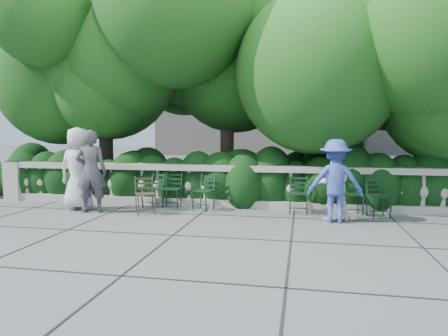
% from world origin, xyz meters
% --- Properties ---
extents(ground, '(90.00, 90.00, 0.00)m').
position_xyz_m(ground, '(0.00, 0.00, 0.00)').
color(ground, '#53565B').
rests_on(ground, ground).
extents(balustrade, '(12.00, 0.44, 1.00)m').
position_xyz_m(balustrade, '(0.00, 1.80, 0.49)').
color(balustrade, '#9E998E').
rests_on(balustrade, ground).
extents(shrub_hedge, '(15.00, 2.60, 1.70)m').
position_xyz_m(shrub_hedge, '(0.00, 3.00, 0.00)').
color(shrub_hedge, black).
rests_on(shrub_hedge, ground).
extents(tree_canopy, '(15.04, 6.52, 6.78)m').
position_xyz_m(tree_canopy, '(0.69, 3.19, 3.96)').
color(tree_canopy, '#3F3023').
rests_on(tree_canopy, ground).
extents(chair_a, '(0.61, 0.62, 0.84)m').
position_xyz_m(chair_a, '(-1.84, 1.22, 0.00)').
color(chair_a, black).
rests_on(chair_a, ground).
extents(chair_b, '(0.58, 0.60, 0.84)m').
position_xyz_m(chair_b, '(-0.58, 1.15, 0.00)').
color(chair_b, black).
rests_on(chair_b, ground).
extents(chair_c, '(0.46, 0.50, 0.84)m').
position_xyz_m(chair_c, '(-1.33, 1.29, 0.00)').
color(chair_c, black).
rests_on(chair_c, ground).
extents(chair_d, '(0.52, 0.55, 0.84)m').
position_xyz_m(chair_d, '(2.74, 1.21, 0.00)').
color(chair_d, black).
rests_on(chair_d, ground).
extents(chair_e, '(0.44, 0.48, 0.84)m').
position_xyz_m(chair_e, '(1.59, 1.16, 0.00)').
color(chair_e, black).
rests_on(chair_e, ground).
extents(chair_f, '(0.56, 0.59, 0.84)m').
position_xyz_m(chair_f, '(3.29, 1.14, 0.00)').
color(chair_f, black).
rests_on(chair_f, ground).
extents(chair_weathered, '(0.62, 0.64, 0.84)m').
position_xyz_m(chair_weathered, '(-1.57, 0.47, 0.00)').
color(chair_weathered, black).
rests_on(chair_weathered, ground).
extents(person_businessman, '(0.96, 0.66, 1.89)m').
position_xyz_m(person_businessman, '(-3.36, 0.85, 0.94)').
color(person_businessman, silver).
rests_on(person_businessman, ground).
extents(person_woman_grey, '(0.76, 0.59, 1.83)m').
position_xyz_m(person_woman_grey, '(-2.91, 0.59, 0.91)').
color(person_woman_grey, '#444348').
rests_on(person_woman_grey, ground).
extents(person_casual_man, '(0.74, 0.59, 1.47)m').
position_xyz_m(person_casual_man, '(2.28, 0.81, 0.74)').
color(person_casual_man, white).
rests_on(person_casual_man, ground).
extents(person_older_blue, '(1.07, 0.63, 1.64)m').
position_xyz_m(person_older_blue, '(2.31, 0.62, 0.82)').
color(person_older_blue, '#384EAA').
rests_on(person_older_blue, ground).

